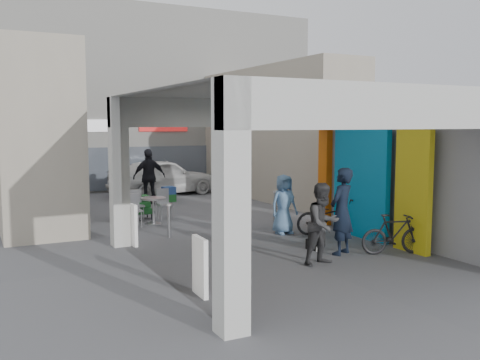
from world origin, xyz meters
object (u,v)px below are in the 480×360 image
cafe_set (146,212)px  man_back_turned (323,224)px  white_van (163,177)px  produce_stand (135,210)px  man_crates (149,177)px  border_collie (316,239)px  man_with_dog (342,211)px  bicycle_front (330,217)px  man_elderly (284,204)px  bicycle_rear (394,234)px

cafe_set → man_back_turned: size_ratio=0.90×
white_van → produce_stand: bearing=144.0°
man_back_turned → man_crates: man_crates is taller
border_collie → white_van: 10.70m
man_with_dog → border_collie: bearing=-90.6°
man_back_turned → bicycle_front: bearing=41.8°
man_elderly → man_crates: size_ratio=0.78×
produce_stand → border_collie: 6.25m
produce_stand → man_with_dog: man_with_dog is taller
bicycle_front → man_crates: bearing=38.1°
white_van → man_with_dog: bearing=172.8°
cafe_set → produce_stand: cafe_set is taller
bicycle_rear → man_back_turned: bearing=108.8°
man_with_dog → bicycle_rear: 1.29m
produce_stand → man_crates: man_crates is taller
cafe_set → bicycle_rear: 7.24m
man_with_dog → cafe_set: bearing=-90.7°
produce_stand → man_elderly: man_elderly is taller
border_collie → man_elderly: man_elderly is taller
man_elderly → man_crates: man_crates is taller
produce_stand → man_crates: size_ratio=0.54×
bicycle_front → produce_stand: bearing=59.9°
cafe_set → white_van: 6.11m
man_with_dog → white_van: bearing=-114.7°
cafe_set → man_elderly: (2.76, -3.16, 0.46)m
border_collie → man_back_turned: man_back_turned is taller
border_collie → man_elderly: size_ratio=0.41×
bicycle_rear → white_van: white_van is taller
cafe_set → bicycle_rear: size_ratio=1.01×
man_elderly → man_crates: 6.73m
produce_stand → man_elderly: bearing=-29.6°
produce_stand → bicycle_rear: 7.84m
white_van → man_back_turned: bearing=168.5°
produce_stand → bicycle_front: bicycle_front is taller
border_collie → bicycle_rear: bicycle_rear is taller
white_van → bicycle_front: bearing=179.6°
produce_stand → man_elderly: size_ratio=0.69×
produce_stand → bicycle_front: (3.96, -4.41, 0.19)m
man_elderly → bicycle_front: man_elderly is taller
bicycle_rear → white_van: bearing=26.1°
man_with_dog → white_van: 11.26m
produce_stand → white_van: (2.58, 5.01, 0.46)m
border_collie → man_with_dog: (0.27, -0.57, 0.71)m
man_with_dog → man_elderly: man_with_dog is taller
bicycle_front → bicycle_rear: 2.37m
man_crates → border_collie: bearing=99.7°
border_collie → man_crates: (-1.29, 8.46, 0.75)m
cafe_set → man_with_dog: bearing=-64.3°
cafe_set → man_with_dog: 6.30m
cafe_set → border_collie: (2.44, -5.09, -0.07)m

